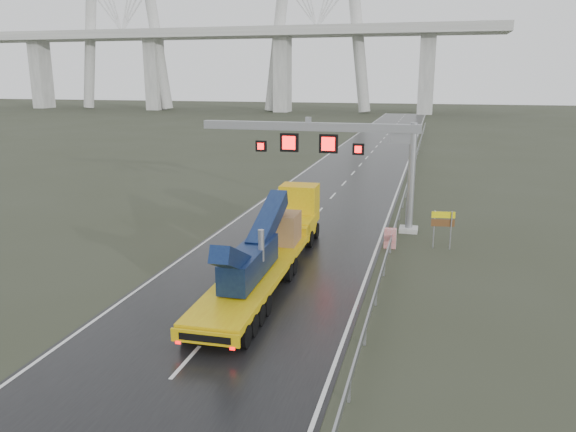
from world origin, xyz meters
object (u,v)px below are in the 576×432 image
(heavy_haul_truck, at_px, (275,239))
(striped_barrier, at_px, (390,238))
(sign_gantry, at_px, (339,145))
(exit_sign_pair, at_px, (443,222))

(heavy_haul_truck, relative_size, striped_barrier, 14.55)
(heavy_haul_truck, bearing_deg, sign_gantry, 77.38)
(heavy_haul_truck, height_order, striped_barrier, heavy_haul_truck)
(sign_gantry, xyz_separation_m, exit_sign_pair, (6.90, -3.37, -3.98))
(sign_gantry, height_order, exit_sign_pair, sign_gantry)
(sign_gantry, height_order, heavy_haul_truck, sign_gantry)
(exit_sign_pair, bearing_deg, sign_gantry, 145.60)
(striped_barrier, bearing_deg, sign_gantry, 133.41)
(heavy_haul_truck, bearing_deg, exit_sign_pair, 32.39)
(sign_gantry, xyz_separation_m, striped_barrier, (3.90, -3.99, -5.01))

